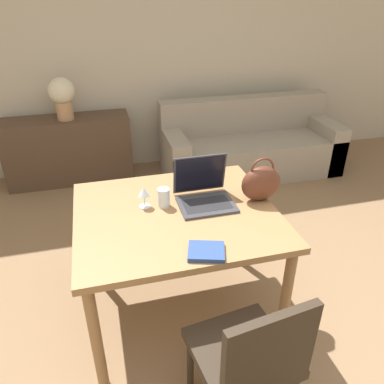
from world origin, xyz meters
TOP-DOWN VIEW (x-y plane):
  - wall_back at (0.00, 3.14)m, footprint 10.00×0.06m
  - dining_table at (-0.11, 0.69)m, footprint 1.17×1.03m
  - chair at (0.04, -0.14)m, footprint 0.49×0.49m
  - couch at (1.17, 2.57)m, footprint 1.99×0.76m
  - sideboard at (-0.82, 2.87)m, footprint 1.32×0.40m
  - laptop at (0.08, 0.78)m, footprint 0.33×0.31m
  - drinking_glass at (-0.16, 0.78)m, footprint 0.07×0.07m
  - wine_glass at (-0.28, 0.80)m, footprint 0.07×0.07m
  - handbag at (0.42, 0.70)m, footprint 0.25×0.13m
  - flower_vase at (-0.80, 2.83)m, footprint 0.26×0.26m
  - book at (-0.05, 0.27)m, footprint 0.22×0.20m

SIDE VIEW (x-z plane):
  - couch at x=1.17m, z-range -0.12..0.70m
  - sideboard at x=-0.82m, z-range 0.00..0.71m
  - chair at x=0.04m, z-range 0.05..0.92m
  - dining_table at x=-0.11m, z-range 0.29..1.06m
  - book at x=-0.05m, z-range 0.77..0.79m
  - drinking_glass at x=-0.16m, z-range 0.77..0.88m
  - laptop at x=0.08m, z-range 0.70..0.97m
  - wine_glass at x=-0.28m, z-range 0.79..0.93m
  - handbag at x=0.42m, z-range 0.74..1.02m
  - flower_vase at x=-0.80m, z-range 0.75..1.17m
  - wall_back at x=0.00m, z-range 0.00..2.70m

